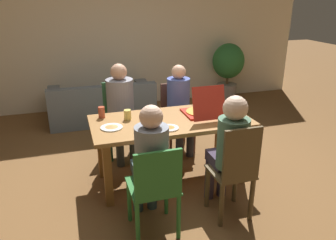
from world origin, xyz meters
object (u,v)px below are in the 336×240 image
at_px(chair_2, 120,117).
at_px(plate_1, 112,127).
at_px(person_1, 229,145).
at_px(couch, 102,106).
at_px(plate_0, 169,128).
at_px(drinking_glass_0, 128,115).
at_px(dining_table, 171,128).
at_px(chair_0, 176,113).
at_px(pizza_box_0, 202,111).
at_px(drinking_glass_1, 102,112).
at_px(person_2, 121,104).
at_px(person_3, 150,158).
at_px(potted_plant, 228,66).
at_px(chair_3, 155,187).
at_px(chair_1, 235,172).
at_px(person_0, 180,102).

distance_m(chair_2, plate_1, 1.01).
relative_size(person_1, couch, 0.71).
height_order(plate_0, drinking_glass_0, drinking_glass_0).
height_order(dining_table, couch, dining_table).
distance_m(chair_0, couch, 1.65).
height_order(pizza_box_0, drinking_glass_0, pizza_box_0).
distance_m(pizza_box_0, drinking_glass_1, 1.14).
xyz_separation_m(person_2, plate_0, (0.33, -1.00, 0.03)).
bearing_deg(person_3, couch, 91.97).
height_order(person_3, potted_plant, person_3).
relative_size(chair_0, chair_3, 1.00).
bearing_deg(person_3, plate_0, 56.11).
bearing_deg(chair_1, chair_3, -178.01).
distance_m(chair_3, plate_0, 0.78).
xyz_separation_m(chair_0, plate_0, (-0.45, -1.10, 0.26)).
distance_m(drinking_glass_1, couch, 2.03).
relative_size(drinking_glass_0, couch, 0.06).
xyz_separation_m(chair_1, couch, (-0.88, 3.10, -0.25)).
distance_m(person_0, couch, 1.81).
bearing_deg(pizza_box_0, plate_0, -150.29).
height_order(chair_3, plate_1, chair_3).
xyz_separation_m(drinking_glass_1, potted_plant, (2.77, 2.34, -0.12)).
bearing_deg(plate_1, person_0, 36.77).
xyz_separation_m(person_2, drinking_glass_0, (-0.03, -0.62, 0.08)).
height_order(dining_table, drinking_glass_0, drinking_glass_0).
xyz_separation_m(chair_0, person_0, (-0.00, -0.15, 0.20)).
distance_m(person_2, pizza_box_0, 1.09).
distance_m(chair_0, chair_2, 0.78).
bearing_deg(drinking_glass_1, chair_1, -47.04).
xyz_separation_m(chair_3, drinking_glass_1, (-0.30, 1.18, 0.31)).
bearing_deg(couch, drinking_glass_0, -88.02).
distance_m(drinking_glass_0, drinking_glass_1, 0.30).
distance_m(chair_1, plate_0, 0.81).
relative_size(person_1, chair_3, 1.36).
bearing_deg(person_2, drinking_glass_0, -92.75).
bearing_deg(pizza_box_0, drinking_glass_1, 166.89).
bearing_deg(person_3, chair_2, 90.00).
height_order(chair_0, chair_1, chair_1).
bearing_deg(dining_table, drinking_glass_0, 162.68).
xyz_separation_m(person_0, chair_1, (0.00, -1.57, -0.20)).
bearing_deg(person_3, person_1, 0.67).
relative_size(person_2, plate_0, 6.23).
relative_size(person_0, couch, 0.69).
distance_m(chair_0, drinking_glass_0, 1.12).
xyz_separation_m(chair_1, drinking_glass_1, (-1.07, 1.15, 0.31)).
bearing_deg(person_1, drinking_glass_1, 136.61).
relative_size(dining_table, drinking_glass_1, 13.84).
bearing_deg(couch, plate_1, -93.39).
bearing_deg(dining_table, person_2, 119.21).
distance_m(person_3, drinking_glass_0, 0.89).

